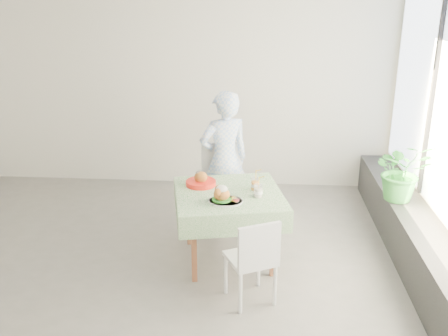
# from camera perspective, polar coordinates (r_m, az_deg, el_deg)

# --- Properties ---
(floor) EXTENTS (6.00, 6.00, 0.00)m
(floor) POSITION_cam_1_polar(r_m,az_deg,el_deg) (5.17, -10.06, -11.31)
(floor) COLOR #5C5A57
(floor) RESTS_ON ground
(wall_back) EXTENTS (6.00, 0.02, 2.80)m
(wall_back) POSITION_cam_1_polar(r_m,az_deg,el_deg) (7.01, -5.73, 9.27)
(wall_back) COLOR silver
(wall_back) RESTS_ON ground
(window_ledge) EXTENTS (0.40, 4.80, 0.50)m
(window_ledge) POSITION_cam_1_polar(r_m,az_deg,el_deg) (5.14, 22.08, -9.50)
(window_ledge) COLOR black
(window_ledge) RESTS_ON ground
(cafe_table) EXTENTS (1.23, 1.23, 0.74)m
(cafe_table) POSITION_cam_1_polar(r_m,az_deg,el_deg) (5.06, 0.52, -5.75)
(cafe_table) COLOR brown
(cafe_table) RESTS_ON ground
(chair_far) EXTENTS (0.52, 0.52, 0.99)m
(chair_far) POSITION_cam_1_polar(r_m,az_deg,el_deg) (5.80, -0.22, -4.07)
(chair_far) COLOR white
(chair_far) RESTS_ON ground
(chair_near) EXTENTS (0.51, 0.51, 0.81)m
(chair_near) POSITION_cam_1_polar(r_m,az_deg,el_deg) (4.52, 3.07, -12.14)
(chair_near) COLOR white
(chair_near) RESTS_ON ground
(diner) EXTENTS (0.70, 0.61, 1.61)m
(diner) POSITION_cam_1_polar(r_m,az_deg,el_deg) (5.70, 0.03, 0.89)
(diner) COLOR #99BDF5
(diner) RESTS_ON ground
(main_dish) EXTENTS (0.33, 0.33, 0.17)m
(main_dish) POSITION_cam_1_polar(r_m,az_deg,el_deg) (4.70, -0.05, -3.30)
(main_dish) COLOR white
(main_dish) RESTS_ON cafe_table
(juice_cup_orange) EXTENTS (0.09, 0.09, 0.25)m
(juice_cup_orange) POSITION_cam_1_polar(r_m,az_deg,el_deg) (5.00, 3.58, -1.89)
(juice_cup_orange) COLOR white
(juice_cup_orange) RESTS_ON cafe_table
(juice_cup_lemonade) EXTENTS (0.09, 0.09, 0.25)m
(juice_cup_lemonade) POSITION_cam_1_polar(r_m,az_deg,el_deg) (4.83, 3.92, -2.68)
(juice_cup_lemonade) COLOR white
(juice_cup_lemonade) RESTS_ON cafe_table
(second_dish) EXTENTS (0.31, 0.31, 0.15)m
(second_dish) POSITION_cam_1_polar(r_m,az_deg,el_deg) (5.13, -2.66, -1.52)
(second_dish) COLOR red
(second_dish) RESTS_ON cafe_table
(potted_plant) EXTENTS (0.62, 0.54, 0.65)m
(potted_plant) POSITION_cam_1_polar(r_m,az_deg,el_deg) (5.62, 19.70, -0.32)
(potted_plant) COLOR #257032
(potted_plant) RESTS_ON window_ledge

